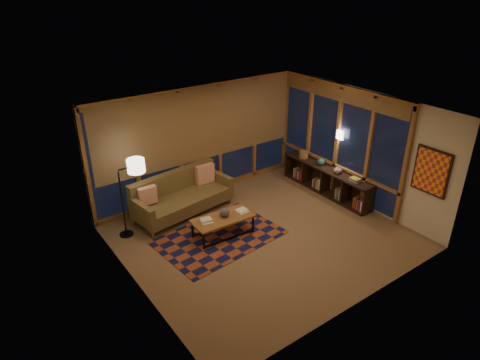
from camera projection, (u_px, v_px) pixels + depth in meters
floor at (263, 236)px, 8.95m from camera, size 5.50×5.00×0.01m
ceiling at (266, 111)px, 7.76m from camera, size 5.50×5.00×0.01m
walls at (264, 178)px, 8.35m from camera, size 5.51×5.01×2.70m
window_wall_back at (200, 142)px, 10.12m from camera, size 5.30×0.16×2.60m
window_wall_right at (336, 140)px, 10.20m from camera, size 0.16×3.70×2.60m
wall_art at (431, 172)px, 8.38m from camera, size 0.06×0.74×0.94m
wall_sconce at (340, 135)px, 9.97m from camera, size 0.12×0.18×0.22m
sofa at (183, 196)px, 9.58m from camera, size 2.35×1.21×0.92m
pillow_left at (148, 197)px, 9.10m from camera, size 0.39×0.14×0.39m
pillow_right at (205, 174)px, 10.05m from camera, size 0.45×0.15×0.45m
area_rug at (219, 237)px, 8.90m from camera, size 2.64×1.89×0.01m
coffee_table at (223, 226)px, 8.89m from camera, size 1.31×0.65×0.43m
book_stack_a at (206, 221)px, 8.62m from camera, size 0.25×0.22×0.06m
book_stack_b at (242, 211)px, 8.99m from camera, size 0.23×0.19×0.04m
ceramic_pot at (225, 212)px, 8.79m from camera, size 0.22×0.22×0.20m
floor_lamp at (122, 200)px, 8.64m from camera, size 0.55×0.36×1.64m
bookshelf at (326, 180)px, 10.56m from camera, size 0.40×2.65×0.66m
basket at (304, 155)px, 10.97m from camera, size 0.29×0.29×0.17m
teal_bowl at (321, 162)px, 10.54m from camera, size 0.21×0.21×0.18m
vase at (338, 169)px, 10.13m from camera, size 0.22×0.22×0.20m
shelf_book_stack at (355, 180)px, 9.78m from camera, size 0.20×0.25×0.06m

